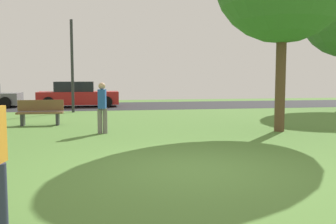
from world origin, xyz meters
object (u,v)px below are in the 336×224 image
object	(u,v)px
street_lamp_post	(72,66)
parked_car_red	(78,95)
park_bench	(40,112)
person_thrower	(102,106)

from	to	relation	value
street_lamp_post	parked_car_red	bearing A→B (deg)	89.73
park_bench	street_lamp_post	world-z (taller)	street_lamp_post
park_bench	street_lamp_post	xyz separation A→B (m)	(0.80, 4.88, 1.79)
parked_car_red	street_lamp_post	world-z (taller)	street_lamp_post
park_bench	person_thrower	bearing A→B (deg)	131.88
parked_car_red	person_thrower	bearing A→B (deg)	-82.84
park_bench	street_lamp_post	size ratio (longest dim) A/B	0.36
person_thrower	park_bench	world-z (taller)	person_thrower
person_thrower	parked_car_red	size ratio (longest dim) A/B	0.34
person_thrower	park_bench	bearing A→B (deg)	-129.03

